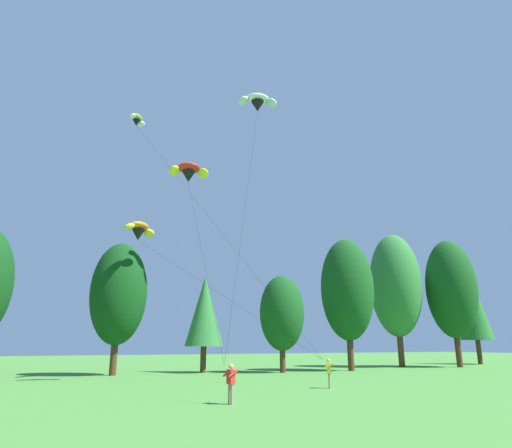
# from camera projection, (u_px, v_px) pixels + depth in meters

# --- Properties ---
(treeline_tree_e) EXTENTS (4.85, 4.85, 11.31)m
(treeline_tree_e) POSITION_uv_depth(u_px,v_px,m) (119.00, 293.00, 39.11)
(treeline_tree_e) COLOR #472D19
(treeline_tree_e) RESTS_ON ground_plane
(treeline_tree_f) EXTENTS (3.59, 3.59, 9.03)m
(treeline_tree_f) POSITION_uv_depth(u_px,v_px,m) (205.00, 311.00, 42.55)
(treeline_tree_f) COLOR #472D19
(treeline_tree_f) RESTS_ON ground_plane
(treeline_tree_g) EXTENTS (4.23, 4.23, 8.98)m
(treeline_tree_g) POSITION_uv_depth(u_px,v_px,m) (282.00, 313.00, 42.39)
(treeline_tree_g) COLOR #472D19
(treeline_tree_g) RESTS_ON ground_plane
(treeline_tree_h) EXTENTS (5.39, 5.39, 13.29)m
(treeline_tree_h) POSITION_uv_depth(u_px,v_px,m) (347.00, 289.00, 45.95)
(treeline_tree_h) COLOR #472D19
(treeline_tree_h) RESTS_ON ground_plane
(treeline_tree_i) EXTENTS (6.00, 6.00, 15.55)m
(treeline_tree_i) POSITION_uv_depth(u_px,v_px,m) (396.00, 285.00, 53.31)
(treeline_tree_i) COLOR #472D19
(treeline_tree_i) RESTS_ON ground_plane
(treeline_tree_j) EXTENTS (5.81, 5.81, 14.84)m
(treeline_tree_j) POSITION_uv_depth(u_px,v_px,m) (451.00, 288.00, 53.19)
(treeline_tree_j) COLOR #472D19
(treeline_tree_j) RESTS_ON ground_plane
(treeline_tree_k) EXTENTS (4.23, 4.23, 11.93)m
(treeline_tree_k) POSITION_uv_depth(u_px,v_px,m) (473.00, 307.00, 60.53)
(treeline_tree_k) COLOR #472D19
(treeline_tree_k) RESTS_ON ground_plane
(kite_flyer_near) EXTENTS (0.61, 0.64, 1.69)m
(kite_flyer_near) POSITION_uv_depth(u_px,v_px,m) (231.00, 380.00, 19.60)
(kite_flyer_near) COLOR gray
(kite_flyer_near) RESTS_ON ground_plane
(kite_flyer_mid) EXTENTS (0.75, 0.76, 1.69)m
(kite_flyer_mid) POSITION_uv_depth(u_px,v_px,m) (329.00, 371.00, 26.61)
(kite_flyer_mid) COLOR gray
(kite_flyer_mid) RESTS_ON ground_plane
(parafoil_kite_high_white) EXTENTS (9.97, 13.96, 22.82)m
(parafoil_kite_high_white) POSITION_uv_depth(u_px,v_px,m) (258.00, 102.00, 40.03)
(parafoil_kite_high_white) COLOR white
(parafoil_kite_mid_orange) EXTENTS (10.48, 14.69, 10.92)m
(parafoil_kite_mid_orange) POSITION_uv_depth(u_px,v_px,m) (139.00, 230.00, 37.19)
(parafoil_kite_mid_orange) COLOR orange
(parafoil_kite_far_red_yellow) EXTENTS (3.21, 12.17, 14.21)m
(parafoil_kite_far_red_yellow) POSITION_uv_depth(u_px,v_px,m) (189.00, 172.00, 33.56)
(parafoil_kite_far_red_yellow) COLOR red
(parafoil_kite_low_lime_white) EXTENTS (10.28, 16.70, 21.95)m
(parafoil_kite_low_lime_white) POSITION_uv_depth(u_px,v_px,m) (137.00, 121.00, 41.95)
(parafoil_kite_low_lime_white) COLOR #93D633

